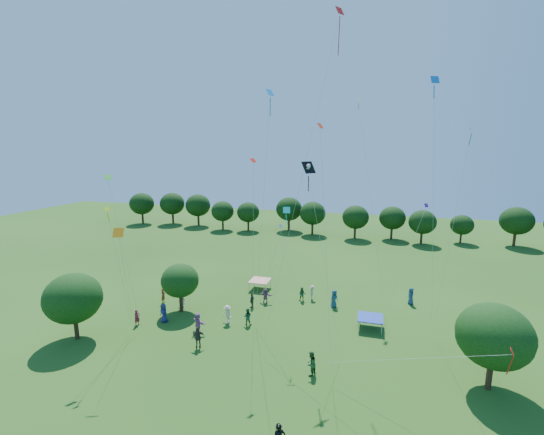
{
  "coord_description": "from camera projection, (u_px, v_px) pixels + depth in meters",
  "views": [
    {
      "loc": [
        7.36,
        -11.84,
        16.11
      ],
      "look_at": [
        0.0,
        14.0,
        11.0
      ],
      "focal_mm": 24.0,
      "sensor_mm": 36.0,
      "label": 1
    }
  ],
  "objects": [
    {
      "name": "small_kite_7",
      "position": [
        282.0,
        228.0,
        30.23
      ],
      "size": [
        3.45,
        1.61,
        10.11
      ],
      "color": "#0BADB1"
    },
    {
      "name": "crowd_person_8",
      "position": [
        302.0,
        294.0,
        38.82
      ],
      "size": [
        0.78,
        0.45,
        1.55
      ],
      "primitive_type": "imported",
      "rotation": [
        0.0,
        0.0,
        0.05
      ],
      "color": "#23532C",
      "rests_on": "ground"
    },
    {
      "name": "crowd_person_9",
      "position": [
        227.0,
        314.0,
        33.96
      ],
      "size": [
        1.24,
        0.99,
        1.74
      ],
      "primitive_type": "imported",
      "rotation": [
        0.0,
        0.0,
        5.79
      ],
      "color": "beige",
      "rests_on": "ground"
    },
    {
      "name": "small_kite_5",
      "position": [
        417.0,
        229.0,
        36.44
      ],
      "size": [
        3.37,
        3.75,
        9.35
      ],
      "color": "#79199B"
    },
    {
      "name": "crowd_person_3",
      "position": [
        182.0,
        300.0,
        37.29
      ],
      "size": [
        1.16,
        0.81,
        1.62
      ],
      "primitive_type": "imported",
      "rotation": [
        0.0,
        0.0,
        -0.35
      ],
      "color": "#BBA696",
      "rests_on": "ground"
    },
    {
      "name": "red_high_kite",
      "position": [
        327.0,
        71.0,
        30.07
      ],
      "size": [
        4.61,
        8.56,
        26.47
      ],
      "color": "red"
    },
    {
      "name": "small_kite_8",
      "position": [
        323.0,
        193.0,
        25.35
      ],
      "size": [
        1.83,
        3.24,
        16.57
      ],
      "color": "red"
    },
    {
      "name": "small_kite_1",
      "position": [
        120.0,
        244.0,
        26.91
      ],
      "size": [
        2.84,
        4.16,
        9.14
      ],
      "color": "orange"
    },
    {
      "name": "near_tree_east",
      "position": [
        494.0,
        336.0,
        24.06
      ],
      "size": [
        4.77,
        4.77,
        6.05
      ],
      "color": "#422B19",
      "rests_on": "ground"
    },
    {
      "name": "pirate_kite",
      "position": [
        309.0,
        173.0,
        27.52
      ],
      "size": [
        3.34,
        1.88,
        13.84
      ],
      "color": "black"
    },
    {
      "name": "crowd_person_11",
      "position": [
        265.0,
        296.0,
        38.42
      ],
      "size": [
        1.54,
        0.71,
        1.59
      ],
      "primitive_type": "imported",
      "rotation": [
        0.0,
        0.0,
        3.02
      ],
      "color": "#824B70",
      "rests_on": "ground"
    },
    {
      "name": "small_kite_11",
      "position": [
        114.0,
        207.0,
        29.54
      ],
      "size": [
        1.06,
        1.86,
        12.77
      ],
      "color": "green"
    },
    {
      "name": "crowd_person_6",
      "position": [
        164.0,
        313.0,
        34.12
      ],
      "size": [
        1.0,
        0.75,
        1.8
      ],
      "primitive_type": "imported",
      "rotation": [
        0.0,
        0.0,
        5.95
      ],
      "color": "navy",
      "rests_on": "ground"
    },
    {
      "name": "near_tree_north",
      "position": [
        180.0,
        281.0,
        35.93
      ],
      "size": [
        3.69,
        3.69,
        4.93
      ],
      "color": "#422B19",
      "rests_on": "ground"
    },
    {
      "name": "crowd_person_5",
      "position": [
        198.0,
        323.0,
        32.27
      ],
      "size": [
        1.76,
        1.33,
        1.8
      ],
      "primitive_type": "imported",
      "rotation": [
        0.0,
        0.0,
        2.64
      ],
      "color": "#A45F9F",
      "rests_on": "ground"
    },
    {
      "name": "crowd_person_12",
      "position": [
        411.0,
        296.0,
        38.03
      ],
      "size": [
        0.71,
        1.0,
        1.82
      ],
      "primitive_type": "imported",
      "rotation": [
        0.0,
        0.0,
        4.99
      ],
      "color": "navy",
      "rests_on": "ground"
    },
    {
      "name": "tent_red_stripe",
      "position": [
        260.0,
        281.0,
        42.15
      ],
      "size": [
        2.2,
        2.2,
        1.1
      ],
      "color": "red",
      "rests_on": "ground"
    },
    {
      "name": "near_tree_west",
      "position": [
        73.0,
        298.0,
        30.61
      ],
      "size": [
        4.69,
        4.69,
        5.81
      ],
      "color": "#422B19",
      "rests_on": "ground"
    },
    {
      "name": "small_kite_9",
      "position": [
        253.0,
        208.0,
        29.72
      ],
      "size": [
        1.16,
        2.64,
        14.06
      ],
      "color": "red"
    },
    {
      "name": "small_kite_12",
      "position": [
        434.0,
        145.0,
        26.68
      ],
      "size": [
        2.02,
        3.3,
        19.8
      ],
      "color": "blue"
    },
    {
      "name": "crowd_person_1",
      "position": [
        163.0,
        296.0,
        38.43
      ],
      "size": [
        0.43,
        0.63,
        1.6
      ],
      "primitive_type": "imported",
      "rotation": [
        0.0,
        0.0,
        1.66
      ],
      "color": "maroon",
      "rests_on": "ground"
    },
    {
      "name": "crowd_person_4",
      "position": [
        252.0,
        301.0,
        37.26
      ],
      "size": [
        0.52,
        0.94,
        1.53
      ],
      "primitive_type": "imported",
      "rotation": [
        0.0,
        0.0,
        4.58
      ],
      "color": "#3B372F",
      "rests_on": "ground"
    },
    {
      "name": "crowd_person_14",
      "position": [
        248.0,
        317.0,
        33.61
      ],
      "size": [
        0.85,
        0.54,
        1.62
      ],
      "primitive_type": "imported",
      "rotation": [
        0.0,
        0.0,
        3.28
      ],
      "color": "#235232",
      "rests_on": "ground"
    },
    {
      "name": "small_kite_6",
      "position": [
        283.0,
        238.0,
        40.84
      ],
      "size": [
        2.23,
        2.39,
        6.36
      ],
      "color": "silver"
    },
    {
      "name": "crowd_person_10",
      "position": [
        198.0,
        337.0,
        29.7
      ],
      "size": [
        1.16,
        1.01,
        1.83
      ],
      "primitive_type": "imported",
      "rotation": [
        0.0,
        0.0,
        3.75
      ],
      "color": "#3A322E",
      "rests_on": "ground"
    },
    {
      "name": "crowd_person_15",
      "position": [
        312.0,
        293.0,
        39.27
      ],
      "size": [
        0.53,
        1.05,
        1.56
      ],
      "primitive_type": "imported",
      "rotation": [
        0.0,
        0.0,
        1.65
      ],
      "color": "#B3A88F",
      "rests_on": "ground"
    },
    {
      "name": "tent_blue",
      "position": [
        370.0,
        318.0,
        32.89
      ],
      "size": [
        2.2,
        2.2,
        1.1
      ],
      "color": "#1939A7",
      "rests_on": "ground"
    },
    {
      "name": "crowd_person_0",
      "position": [
        334.0,
        299.0,
        37.35
      ],
      "size": [
        0.97,
        1.02,
        1.85
      ],
      "primitive_type": "imported",
      "rotation": [
        0.0,
        0.0,
        0.87
      ],
      "color": "navy",
      "rests_on": "ground"
    },
    {
      "name": "treeline",
      "position": [
        323.0,
        214.0,
        68.25
      ],
      "size": [
        88.01,
        8.77,
        6.77
      ],
      "color": "#422B19",
      "rests_on": "ground"
    },
    {
      "name": "small_kite_4",
      "position": [
        267.0,
        146.0,
        28.73
      ],
      "size": [
        2.37,
        2.74,
        19.23
      ],
      "color": "#1582D8"
    },
    {
      "name": "crowd_person_13",
      "position": [
        137.0,
        317.0,
        33.56
      ],
      "size": [
        0.54,
        0.65,
        1.51
      ],
      "primitive_type": "imported",
      "rotation": [
        0.0,
        0.0,
        1.22
      ],
      "color": "maroon",
      "rests_on": "ground"
    },
    {
      "name": "small_kite_3",
      "position": [
        461.0,
        183.0,
        30.42
      ],
      "size": [
        2.21,
        3.2,
        16.49
      ],
      "color": "#178027"
    },
    {
      "name": "small_kite_2",
      "position": [
        113.0,
        239.0,
        28.71
      ],
      "size": [
        0.94,
        2.81,
        10.44
      ],
      "color": "#BCDF13"
    },
    {
      "name": "small_kite_10",
      "position": [
        364.0,
        145.0,
        38.39
      ],
      "size": [
        3.83,
        6.44,
        20.19
      ],
      "color": "gold"
    },
    {
      "name": "small_kite_0",
      "position": [
        458.0,
        358.0,
        20.38
      ],
      "size": [
        10.01,
        3.76,
        4.66
      ],
      "color": "red"
    },
    {
      "name": "crowd_person_2",
      "position": [
        311.0,
        364.0,
        26.12
      ],
      "size": [
        0.76,
        1.0,
        1.8
      ],
      "primitive_type": "imported",
      "rotation": [
        0.0,
        0.0,
        4.36
      ],
      "color": "#204C23",
      "rests_on": "ground"
    },
    {
      "name": "crowd_person_7",
      "position": [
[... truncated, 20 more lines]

